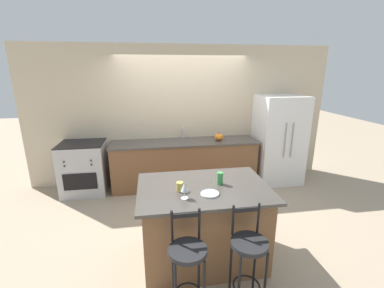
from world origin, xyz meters
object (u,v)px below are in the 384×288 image
object	(u,v)px
refrigerator	(278,139)
wine_glass	(185,187)
coffee_mug	(180,187)
pumpkin_decoration	(219,137)
bar_stool_far	(248,254)
bar_stool_near	(188,261)
oven_range	(84,168)
dinner_plate	(210,193)
tumbler_cup	(220,178)

from	to	relation	value
refrigerator	wine_glass	bearing A→B (deg)	-133.85
coffee_mug	pumpkin_decoration	xyz separation A→B (m)	(1.00, 2.15, -0.03)
bar_stool_far	coffee_mug	distance (m)	0.96
bar_stool_near	wine_glass	world-z (taller)	wine_glass
bar_stool_far	pumpkin_decoration	size ratio (longest dim) A/B	6.00
oven_range	coffee_mug	xyz separation A→B (m)	(1.56, -2.15, 0.52)
bar_stool_near	pumpkin_decoration	size ratio (longest dim) A/B	6.00
dinner_plate	coffee_mug	distance (m)	0.33
oven_range	wine_glass	bearing A→B (deg)	-55.85
oven_range	dinner_plate	distance (m)	2.99
coffee_mug	bar_stool_near	bearing A→B (deg)	-90.93
coffee_mug	oven_range	bearing A→B (deg)	125.84
tumbler_cup	bar_stool_far	bearing A→B (deg)	-83.14
oven_range	wine_glass	world-z (taller)	wine_glass
wine_glass	pumpkin_decoration	world-z (taller)	wine_glass
wine_glass	coffee_mug	distance (m)	0.19
dinner_plate	wine_glass	distance (m)	0.30
bar_stool_near	dinner_plate	world-z (taller)	bar_stool_near
tumbler_cup	wine_glass	bearing A→B (deg)	-147.94
pumpkin_decoration	bar_stool_near	bearing A→B (deg)	-109.86
refrigerator	tumbler_cup	bearing A→B (deg)	-131.09
oven_range	dinner_plate	xyz separation A→B (m)	(1.86, -2.29, 0.48)
bar_stool_far	dinner_plate	distance (m)	0.69
tumbler_cup	pumpkin_decoration	bearing A→B (deg)	75.63
tumbler_cup	refrigerator	bearing A→B (deg)	48.91
bar_stool_near	tumbler_cup	bearing A→B (deg)	57.08
coffee_mug	wine_glass	bearing A→B (deg)	-81.58
refrigerator	dinner_plate	xyz separation A→B (m)	(-1.93, -2.25, 0.08)
bar_stool_near	tumbler_cup	world-z (taller)	tumbler_cup
oven_range	tumbler_cup	bearing A→B (deg)	-45.29
bar_stool_near	bar_stool_far	xyz separation A→B (m)	(0.58, 0.01, 0.00)
refrigerator	bar_stool_far	bearing A→B (deg)	-121.16
pumpkin_decoration	wine_glass	bearing A→B (deg)	-112.70
coffee_mug	tumbler_cup	size ratio (longest dim) A/B	0.80
coffee_mug	pumpkin_decoration	world-z (taller)	pumpkin_decoration
refrigerator	dinner_plate	size ratio (longest dim) A/B	8.77
bar_stool_far	tumbler_cup	xyz separation A→B (m)	(-0.09, 0.74, 0.45)
bar_stool_near	bar_stool_far	bearing A→B (deg)	0.64
bar_stool_near	dinner_plate	bearing A→B (deg)	58.55
bar_stool_near	pumpkin_decoration	xyz separation A→B (m)	(1.01, 2.79, 0.40)
bar_stool_near	pumpkin_decoration	bearing A→B (deg)	70.14
refrigerator	bar_stool_near	bearing A→B (deg)	-129.04
wine_glass	pumpkin_decoration	size ratio (longest dim) A/B	1.01
dinner_plate	pumpkin_decoration	xyz separation A→B (m)	(0.69, 2.28, 0.01)
refrigerator	dinner_plate	distance (m)	2.96
refrigerator	tumbler_cup	xyz separation A→B (m)	(-1.76, -2.02, 0.15)
oven_range	wine_glass	distance (m)	2.88
wine_glass	coffee_mug	xyz separation A→B (m)	(-0.03, 0.18, -0.07)
bar_stool_near	wine_glass	size ratio (longest dim) A/B	5.92
bar_stool_far	bar_stool_near	bearing A→B (deg)	-179.36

